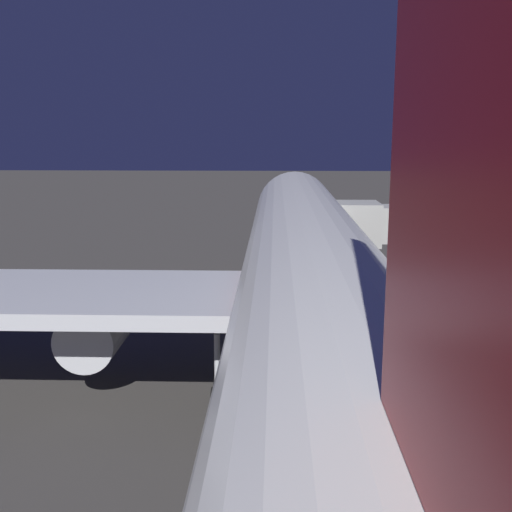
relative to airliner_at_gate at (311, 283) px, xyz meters
The scene contains 5 objects.
ground_plane 11.24m from the airliner_at_gate, 90.00° to the right, with size 320.00×320.00×0.00m, color #383533.
airliner_at_gate is the anchor object (origin of this frame).
jet_bridge 20.17m from the airliner_at_gate, 123.45° to the right, with size 20.54×3.40×7.51m.
traffic_cone_nose_port 28.08m from the airliner_at_gate, 94.59° to the right, with size 0.36×0.36×0.55m, color orange.
traffic_cone_nose_starboard 28.08m from the airliner_at_gate, 85.41° to the right, with size 0.36×0.36×0.55m, color orange.
Camera 1 is at (1.61, 36.20, 12.46)m, focal length 43.37 mm.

